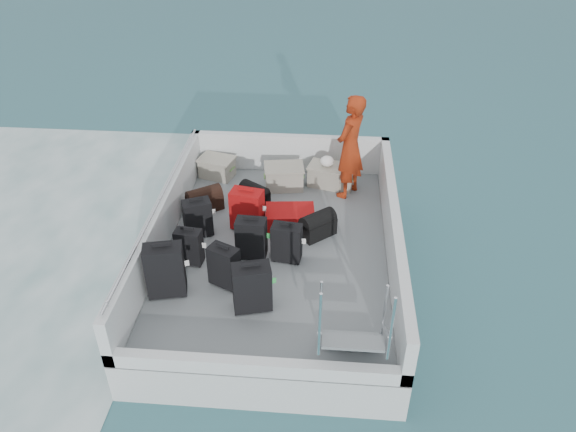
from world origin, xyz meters
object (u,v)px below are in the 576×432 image
(crate_2, at_px, (326,176))
(crate_3, at_px, (337,177))
(passenger, at_px, (350,147))
(suitcase_0, at_px, (165,271))
(suitcase_7, at_px, (287,243))
(suitcase_2, at_px, (198,218))
(suitcase_3, at_px, (224,267))
(suitcase_4, at_px, (251,239))
(suitcase_1, at_px, (189,247))
(suitcase_5, at_px, (247,210))
(suitcase_6, at_px, (252,288))
(crate_1, at_px, (284,177))
(suitcase_8, at_px, (290,218))
(crate_0, at_px, (217,168))

(crate_2, distance_m, crate_3, 0.18)
(crate_3, xyz_separation_m, passenger, (0.19, -0.25, 0.73))
(suitcase_0, distance_m, suitcase_7, 1.78)
(suitcase_2, xyz_separation_m, suitcase_3, (0.62, -1.14, 0.01))
(suitcase_4, bearing_deg, suitcase_1, -162.49)
(suitcase_7, distance_m, crate_2, 2.28)
(suitcase_5, bearing_deg, suitcase_7, -35.95)
(suitcase_0, relative_size, suitcase_6, 1.15)
(suitcase_0, height_order, crate_3, suitcase_0)
(passenger, bearing_deg, crate_1, -66.52)
(suitcase_0, relative_size, passenger, 0.43)
(suitcase_3, xyz_separation_m, suitcase_5, (0.12, 1.38, 0.03))
(suitcase_8, bearing_deg, crate_1, 3.78)
(suitcase_5, bearing_deg, suitcase_3, -83.03)
(suitcase_3, bearing_deg, crate_0, 128.55)
(crate_3, bearing_deg, suitcase_1, -131.43)
(suitcase_4, distance_m, passenger, 2.45)
(suitcase_4, distance_m, suitcase_6, 1.10)
(suitcase_6, height_order, suitcase_7, suitcase_6)
(passenger, bearing_deg, suitcase_7, 4.85)
(suitcase_3, relative_size, passenger, 0.35)
(suitcase_0, height_order, suitcase_4, suitcase_0)
(crate_0, relative_size, crate_2, 0.98)
(crate_2, bearing_deg, suitcase_3, -115.10)
(suitcase_4, height_order, suitcase_6, suitcase_6)
(suitcase_6, bearing_deg, suitcase_1, 125.57)
(suitcase_3, height_order, suitcase_4, suitcase_4)
(suitcase_1, xyz_separation_m, passenger, (2.29, 2.13, 0.62))
(suitcase_8, bearing_deg, suitcase_0, 132.91)
(suitcase_4, bearing_deg, suitcase_8, 62.03)
(suitcase_3, height_order, crate_3, suitcase_3)
(suitcase_1, height_order, passenger, passenger)
(suitcase_5, distance_m, crate_3, 2.00)
(suitcase_6, xyz_separation_m, passenger, (1.26, 3.00, 0.56))
(suitcase_7, distance_m, crate_3, 2.30)
(suitcase_5, relative_size, suitcase_8, 0.88)
(crate_2, height_order, passenger, passenger)
(suitcase_1, relative_size, crate_1, 0.88)
(suitcase_1, xyz_separation_m, crate_3, (2.10, 2.38, -0.11))
(suitcase_3, xyz_separation_m, crate_3, (1.51, 2.82, -0.14))
(suitcase_3, distance_m, suitcase_7, 1.02)
(crate_3, bearing_deg, suitcase_7, -107.91)
(suitcase_0, height_order, suitcase_1, suitcase_0)
(suitcase_0, bearing_deg, crate_2, 43.25)
(suitcase_5, xyz_separation_m, crate_3, (1.39, 1.43, -0.16))
(suitcase_3, bearing_deg, suitcase_0, -136.04)
(suitcase_4, relative_size, crate_2, 1.10)
(suitcase_3, distance_m, suitcase_5, 1.39)
(suitcase_6, distance_m, crate_2, 3.39)
(suitcase_8, relative_size, passenger, 0.43)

